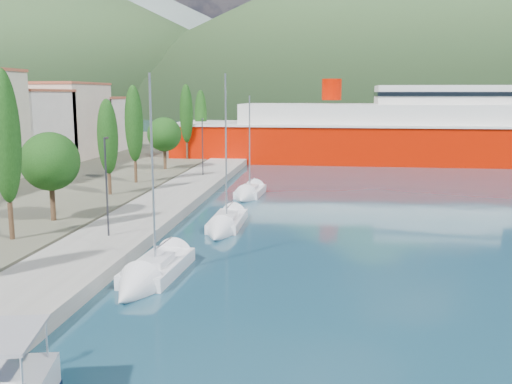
# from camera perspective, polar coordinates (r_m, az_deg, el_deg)

# --- Properties ---
(ground) EXTENTS (1400.00, 1400.00, 0.00)m
(ground) POSITION_cam_1_polar(r_m,az_deg,el_deg) (140.48, 5.46, 5.88)
(ground) COLOR #1A4254
(quay) EXTENTS (5.00, 88.00, 0.80)m
(quay) POSITION_cam_1_polar(r_m,az_deg,el_deg) (48.82, -8.75, -0.99)
(quay) COLOR gray
(quay) RESTS_ON ground
(hills_far) EXTENTS (1480.00, 900.00, 180.00)m
(hills_far) POSITION_cam_1_polar(r_m,az_deg,el_deg) (656.31, 19.68, 15.16)
(hills_far) COLOR slate
(hills_far) RESTS_ON ground
(hills_near) EXTENTS (1010.00, 520.00, 115.00)m
(hills_near) POSITION_cam_1_polar(r_m,az_deg,el_deg) (405.58, 21.26, 14.75)
(hills_near) COLOR #324D29
(hills_near) RESTS_ON ground
(tree_row) EXTENTS (4.04, 64.51, 10.25)m
(tree_row) POSITION_cam_1_polar(r_m,az_deg,el_deg) (54.88, -13.09, 5.65)
(tree_row) COLOR #47301E
(tree_row) RESTS_ON land_strip
(lamp_posts) EXTENTS (0.15, 47.35, 6.06)m
(lamp_posts) POSITION_cam_1_polar(r_m,az_deg,el_deg) (37.92, -13.43, 1.41)
(lamp_posts) COLOR #2D2D33
(lamp_posts) RESTS_ON quay
(sailboat_near) EXTENTS (2.82, 8.04, 11.38)m
(sailboat_near) POSITION_cam_1_polar(r_m,az_deg,el_deg) (29.16, -11.09, -8.62)
(sailboat_near) COLOR silver
(sailboat_near) RESTS_ON ground
(sailboat_mid) EXTENTS (2.16, 8.11, 11.66)m
(sailboat_mid) POSITION_cam_1_polar(r_m,az_deg,el_deg) (39.56, -3.35, -3.59)
(sailboat_mid) COLOR silver
(sailboat_mid) RESTS_ON ground
(sailboat_far) EXTENTS (2.61, 7.02, 10.15)m
(sailboat_far) POSITION_cam_1_polar(r_m,az_deg,el_deg) (52.16, -0.93, -0.31)
(sailboat_far) COLOR silver
(sailboat_far) RESTS_ON ground
(ferry) EXTENTS (61.19, 13.27, 12.14)m
(ferry) POSITION_cam_1_polar(r_m,az_deg,el_deg) (82.46, 13.54, 5.52)
(ferry) COLOR #BA1200
(ferry) RESTS_ON ground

